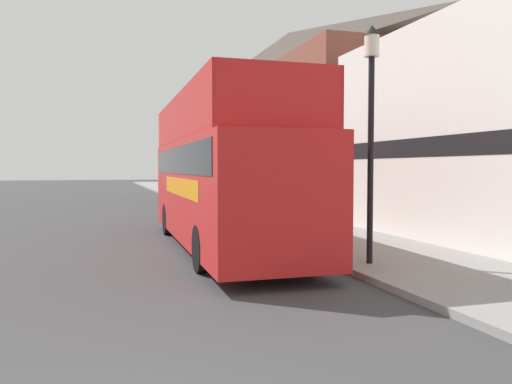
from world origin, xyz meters
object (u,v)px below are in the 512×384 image
parked_car_ahead_of_bus (195,205)px  lamp_post_second (239,141)px  lamp_post_nearest (371,102)px  tour_bus (222,180)px  lamp_post_third (195,152)px

parked_car_ahead_of_bus → lamp_post_second: size_ratio=0.87×
lamp_post_nearest → lamp_post_second: size_ratio=1.12×
parked_car_ahead_of_bus → tour_bus: bearing=-97.4°
lamp_post_third → lamp_post_second: bearing=-90.2°
tour_bus → lamp_post_third: bearing=83.1°
lamp_post_second → lamp_post_third: (0.03, 9.82, -0.15)m
parked_car_ahead_of_bus → lamp_post_third: size_ratio=0.92×
parked_car_ahead_of_bus → lamp_post_second: (1.59, -1.34, 2.64)m
lamp_post_nearest → lamp_post_second: 9.83m
tour_bus → lamp_post_second: 6.44m
parked_car_ahead_of_bus → lamp_post_third: (1.62, 8.49, 2.49)m
parked_car_ahead_of_bus → lamp_post_second: bearing=-42.9°
lamp_post_second → lamp_post_nearest: bearing=-88.9°
tour_bus → parked_car_ahead_of_bus: tour_bus is taller
parked_car_ahead_of_bus → lamp_post_second: lamp_post_second is taller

